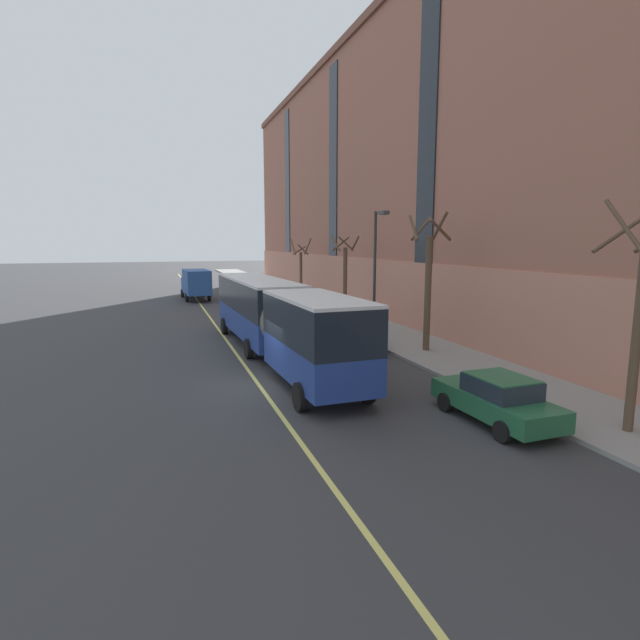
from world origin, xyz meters
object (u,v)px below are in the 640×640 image
(street_tree_near_corner, at_px, (638,317))
(parked_car_white_4, at_px, (257,289))
(box_truck, at_px, (196,283))
(street_lamp, at_px, (376,262))
(street_tree_far_downtown, at_px, (301,270))
(parked_car_black_5, at_px, (285,302))
(city_bus, at_px, (275,316))
(street_tree_mid_block, at_px, (428,281))
(parked_car_red_0, at_px, (315,315))
(parked_car_silver_3, at_px, (355,334))
(parked_car_green_1, at_px, (497,399))
(street_tree_far_uptown, at_px, (345,275))

(street_tree_near_corner, bearing_deg, parked_car_white_4, 94.14)
(box_truck, height_order, street_lamp, street_lamp)
(street_tree_far_downtown, bearing_deg, parked_car_black_5, -117.37)
(city_bus, xyz_separation_m, street_tree_far_downtown, (7.70, 22.31, 0.92))
(street_tree_mid_block, height_order, street_tree_far_downtown, street_tree_mid_block)
(street_tree_mid_block, bearing_deg, parked_car_black_5, 99.92)
(box_truck, distance_m, street_lamp, 25.90)
(city_bus, distance_m, street_tree_mid_block, 7.93)
(city_bus, bearing_deg, parked_car_black_5, 74.24)
(parked_car_red_0, xyz_separation_m, parked_car_white_4, (-0.01, 20.06, 0.00))
(parked_car_red_0, relative_size, parked_car_silver_3, 1.04)
(parked_car_green_1, xyz_separation_m, box_truck, (-6.40, 37.54, 0.92))
(parked_car_white_4, bearing_deg, parked_car_green_1, -90.06)
(city_bus, distance_m, street_tree_far_downtown, 23.62)
(parked_car_black_5, height_order, box_truck, box_truck)
(parked_car_red_0, height_order, parked_car_white_4, same)
(parked_car_silver_3, bearing_deg, street_tree_far_uptown, 72.12)
(parked_car_green_1, relative_size, parked_car_silver_3, 1.07)
(street_tree_far_uptown, distance_m, street_tree_far_downtown, 11.74)
(street_tree_mid_block, height_order, street_tree_far_uptown, street_tree_mid_block)
(parked_car_white_4, height_order, box_truck, box_truck)
(street_tree_far_downtown, height_order, street_lamp, street_lamp)
(parked_car_silver_3, height_order, street_tree_far_downtown, street_tree_far_downtown)
(street_tree_mid_block, distance_m, street_tree_far_downtown, 23.47)
(city_bus, bearing_deg, parked_car_green_1, -66.78)
(parked_car_silver_3, relative_size, street_tree_near_corner, 0.64)
(box_truck, bearing_deg, street_tree_far_uptown, -59.70)
(city_bus, xyz_separation_m, parked_car_white_4, (4.68, 28.46, -1.35))
(parked_car_silver_3, relative_size, street_tree_far_downtown, 0.74)
(box_truck, bearing_deg, parked_car_white_4, 14.94)
(parked_car_white_4, bearing_deg, street_tree_mid_block, -84.21)
(parked_car_white_4, distance_m, street_tree_far_uptown, 18.31)
(street_tree_far_downtown, bearing_deg, street_tree_far_uptown, -90.08)
(parked_car_silver_3, bearing_deg, city_bus, -169.33)
(street_lamp, bearing_deg, street_tree_near_corner, -85.26)
(street_tree_far_downtown, bearing_deg, parked_car_red_0, -102.19)
(parked_car_red_0, height_order, street_lamp, street_lamp)
(parked_car_silver_3, height_order, street_tree_near_corner, street_tree_near_corner)
(parked_car_green_1, height_order, box_truck, box_truck)
(parked_car_silver_3, xyz_separation_m, street_lamp, (1.86, 1.47, 3.77))
(street_tree_mid_block, xyz_separation_m, street_tree_far_downtown, (0.02, 23.46, -0.68))
(parked_car_black_5, distance_m, street_lamp, 14.63)
(box_truck, bearing_deg, street_tree_far_downtown, -25.08)
(street_tree_mid_block, xyz_separation_m, street_lamp, (-1.27, 3.49, 0.82))
(city_bus, height_order, street_tree_far_uptown, street_tree_far_uptown)
(parked_car_white_4, distance_m, street_lamp, 26.45)
(parked_car_green_1, xyz_separation_m, street_tree_near_corner, (3.03, -2.08, 2.78))
(street_tree_far_uptown, xyz_separation_m, street_lamp, (-1.27, -8.24, 1.25))
(parked_car_black_5, relative_size, street_lamp, 0.58)
(parked_car_red_0, distance_m, parked_car_white_4, 20.06)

